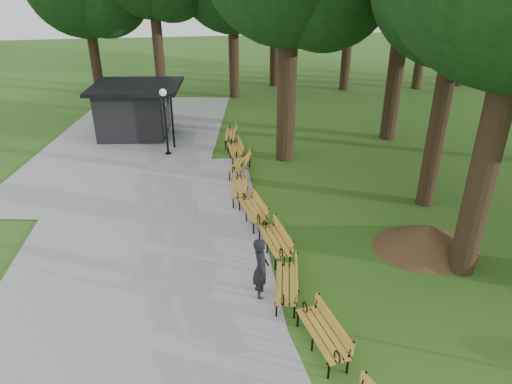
{
  "coord_description": "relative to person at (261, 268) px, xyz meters",
  "views": [
    {
      "loc": [
        -2.16,
        -8.33,
        7.88
      ],
      "look_at": [
        -0.12,
        5.22,
        1.1
      ],
      "focal_mm": 32.58,
      "sensor_mm": 36.0,
      "label": 1
    }
  ],
  "objects": [
    {
      "name": "lamp_post",
      "position": [
        -2.6,
        10.51,
        1.33
      ],
      "size": [
        0.32,
        0.32,
        3.04
      ],
      "color": "black",
      "rests_on": "ground"
    },
    {
      "name": "dirt_mound",
      "position": [
        5.36,
        1.49,
        -0.46
      ],
      "size": [
        2.73,
        2.73,
        0.82
      ],
      "primitive_type": "cone",
      "color": "#47301C",
      "rests_on": "ground"
    },
    {
      "name": "bench_2",
      "position": [
        1.06,
        -2.05,
        -0.43
      ],
      "size": [
        0.96,
        1.98,
        0.88
      ],
      "primitive_type": null,
      "rotation": [
        0.0,
        0.0,
        -1.4
      ],
      "color": "gold",
      "rests_on": "ground"
    },
    {
      "name": "bench_4",
      "position": [
        0.71,
        1.91,
        -0.43
      ],
      "size": [
        0.86,
        1.96,
        0.88
      ],
      "primitive_type": null,
      "rotation": [
        0.0,
        0.0,
        -1.45
      ],
      "color": "gold",
      "rests_on": "ground"
    },
    {
      "name": "kiosk",
      "position": [
        -4.26,
        13.41,
        0.44
      ],
      "size": [
        4.61,
        4.13,
        2.62
      ],
      "primitive_type": null,
      "rotation": [
        0.0,
        0.0,
        -0.12
      ],
      "color": "black",
      "rests_on": "ground"
    },
    {
      "name": "path",
      "position": [
        -3.42,
        1.7,
        -0.84
      ],
      "size": [
        12.0,
        38.0,
        0.06
      ],
      "primitive_type": "cube",
      "color": "gray",
      "rests_on": "ground"
    },
    {
      "name": "bench_5",
      "position": [
        0.34,
        3.91,
        -0.43
      ],
      "size": [
        0.93,
        1.98,
        0.88
      ],
      "primitive_type": null,
      "rotation": [
        0.0,
        0.0,
        -1.41
      ],
      "color": "gold",
      "rests_on": "ground"
    },
    {
      "name": "person",
      "position": [
        0.0,
        0.0,
        0.0
      ],
      "size": [
        0.47,
        0.67,
        1.74
      ],
      "primitive_type": "imported",
      "rotation": [
        0.0,
        0.0,
        1.48
      ],
      "color": "black",
      "rests_on": "ground"
    },
    {
      "name": "bench_9",
      "position": [
        0.39,
        11.62,
        -0.43
      ],
      "size": [
        0.89,
        1.97,
        0.88
      ],
      "primitive_type": null,
      "rotation": [
        0.0,
        0.0,
        -1.71
      ],
      "color": "gold",
      "rests_on": "ground"
    },
    {
      "name": "bench_7",
      "position": [
        0.39,
        7.87,
        -0.43
      ],
      "size": [
        1.29,
        2.0,
        0.88
      ],
      "primitive_type": null,
      "rotation": [
        0.0,
        0.0,
        -1.94
      ],
      "color": "gold",
      "rests_on": "ground"
    },
    {
      "name": "bench_8",
      "position": [
        0.37,
        9.52,
        -0.43
      ],
      "size": [
        0.7,
        1.92,
        0.88
      ],
      "primitive_type": null,
      "rotation": [
        0.0,
        0.0,
        -1.54
      ],
      "color": "gold",
      "rests_on": "ground"
    },
    {
      "name": "ground",
      "position": [
        0.58,
        -1.3,
        -0.87
      ],
      "size": [
        100.0,
        100.0,
        0.0
      ],
      "primitive_type": "plane",
      "color": "#2B5B1A",
      "rests_on": "ground"
    },
    {
      "name": "bench_3",
      "position": [
        0.64,
        -0.14,
        -0.43
      ],
      "size": [
        1.02,
        1.99,
        0.88
      ],
      "primitive_type": null,
      "rotation": [
        0.0,
        0.0,
        -1.78
      ],
      "color": "gold",
      "rests_on": "ground"
    },
    {
      "name": "bench_6",
      "position": [
        0.1,
        5.68,
        -0.43
      ],
      "size": [
        0.84,
        1.96,
        0.88
      ],
      "primitive_type": null,
      "rotation": [
        0.0,
        0.0,
        -1.68
      ],
      "color": "gold",
      "rests_on": "ground"
    }
  ]
}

